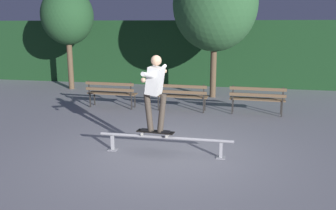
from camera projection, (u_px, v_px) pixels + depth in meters
The scene contains 10 objects.
ground_plane at pixel (165, 153), 7.32m from camera, with size 90.00×90.00×0.00m, color gray.
hedge_backdrop at pixel (207, 53), 15.50m from camera, with size 24.00×1.20×2.79m, color #193D1E.
grind_rail at pixel (165, 140), 7.22m from camera, with size 2.79×0.18×0.38m.
skateboard at pixel (155, 132), 7.23m from camera, with size 0.79×0.27×0.09m.
skateboarder at pixel (155, 87), 7.02m from camera, with size 0.63×1.40×1.56m.
park_bench_leftmost at pixel (111, 91), 11.19m from camera, with size 1.61×0.47×0.88m.
park_bench_left_center at pixel (181, 94), 10.75m from camera, with size 1.61×0.47×0.88m.
park_bench_right_center at pixel (257, 97), 10.31m from camera, with size 1.61×0.47×0.88m.
tree_behind_benches at pixel (215, 5), 12.28m from camera, with size 2.96×2.96×4.93m.
tree_far_left at pixel (67, 16), 14.02m from camera, with size 2.07×2.07×4.09m.
Camera 1 is at (1.44, -6.77, 2.60)m, focal length 37.66 mm.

